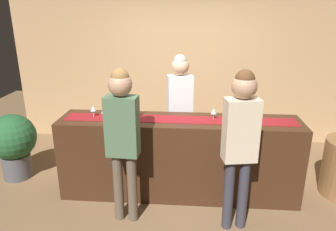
% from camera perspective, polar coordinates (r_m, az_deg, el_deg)
% --- Properties ---
extents(ground_plane, '(10.00, 10.00, 0.00)m').
position_cam_1_polar(ground_plane, '(4.33, 1.90, -13.60)').
color(ground_plane, brown).
extents(back_wall, '(6.00, 0.12, 2.90)m').
position_cam_1_polar(back_wall, '(5.62, 2.99, 9.94)').
color(back_wall, tan).
rests_on(back_wall, ground).
extents(bar_counter, '(2.98, 0.60, 1.02)m').
position_cam_1_polar(bar_counter, '(4.08, 1.98, -7.53)').
color(bar_counter, '#3D2314').
rests_on(bar_counter, ground).
extents(counter_runner_cloth, '(2.83, 0.28, 0.01)m').
position_cam_1_polar(counter_runner_cloth, '(3.88, 2.07, -0.71)').
color(counter_runner_cloth, maroon).
rests_on(counter_runner_cloth, bar_counter).
extents(wine_bottle_green, '(0.07, 0.07, 0.30)m').
position_cam_1_polar(wine_bottle_green, '(4.00, -9.10, 1.35)').
color(wine_bottle_green, '#194723').
rests_on(wine_bottle_green, bar_counter).
extents(wine_bottle_amber, '(0.07, 0.07, 0.30)m').
position_cam_1_polar(wine_bottle_amber, '(3.86, -6.31, 0.82)').
color(wine_bottle_amber, brown).
rests_on(wine_bottle_amber, bar_counter).
extents(wine_glass_near_customer, '(0.07, 0.07, 0.14)m').
position_cam_1_polar(wine_glass_near_customer, '(3.94, -11.45, 0.82)').
color(wine_glass_near_customer, silver).
rests_on(wine_glass_near_customer, bar_counter).
extents(wine_glass_mid_counter, '(0.07, 0.07, 0.14)m').
position_cam_1_polar(wine_glass_mid_counter, '(4.05, -13.33, 1.19)').
color(wine_glass_mid_counter, silver).
rests_on(wine_glass_mid_counter, bar_counter).
extents(wine_glass_far_end, '(0.07, 0.07, 0.14)m').
position_cam_1_polar(wine_glass_far_end, '(3.88, 8.23, 0.73)').
color(wine_glass_far_end, silver).
rests_on(wine_glass_far_end, bar_counter).
extents(bartender, '(0.38, 0.27, 1.74)m').
position_cam_1_polar(bartender, '(4.41, 2.12, 2.49)').
color(bartender, '#26262B').
rests_on(bartender, ground).
extents(customer_sipping, '(0.37, 0.25, 1.77)m').
position_cam_1_polar(customer_sipping, '(3.28, 12.91, -3.37)').
color(customer_sipping, '#33333D').
rests_on(customer_sipping, ground).
extents(customer_browsing, '(0.35, 0.25, 1.76)m').
position_cam_1_polar(customer_browsing, '(3.36, -8.20, -2.72)').
color(customer_browsing, brown).
rests_on(customer_browsing, ground).
extents(potted_plant_tall, '(0.64, 0.64, 0.94)m').
position_cam_1_polar(potted_plant_tall, '(4.94, -26.09, -4.29)').
color(potted_plant_tall, '#4C4C51').
rests_on(potted_plant_tall, ground).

